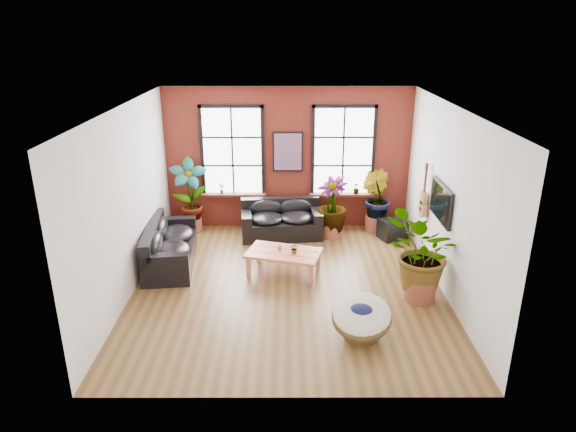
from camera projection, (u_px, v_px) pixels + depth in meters
name	position (u px, v px, depth m)	size (l,w,h in m)	color
room	(288.00, 200.00, 9.69)	(6.04, 6.54, 3.54)	brown
sofa_back	(281.00, 220.00, 12.45)	(2.00, 1.12, 0.88)	black
sofa_left	(168.00, 246.00, 10.96)	(1.17, 2.34, 0.89)	black
coffee_table	(284.00, 254.00, 10.55)	(1.66, 1.22, 0.57)	#DB6E4E
papasan_chair	(362.00, 317.00, 8.36)	(1.22, 1.23, 0.74)	brown
poster	(288.00, 152.00, 12.46)	(0.74, 0.06, 0.98)	black
tv_wall_unit	(435.00, 202.00, 10.18)	(0.13, 1.86, 1.20)	black
media_box	(392.00, 229.00, 12.32)	(0.73, 0.68, 0.49)	black
pot_back_left	(192.00, 225.00, 12.76)	(0.52, 0.52, 0.34)	brown
pot_back_right	(376.00, 223.00, 12.83)	(0.66, 0.66, 0.39)	brown
pot_right_wall	(420.00, 289.00, 9.60)	(0.68, 0.68, 0.42)	brown
pot_mid	(330.00, 229.00, 12.46)	(0.64, 0.64, 0.36)	brown
floor_plant_back_left	(189.00, 193.00, 12.47)	(0.90, 0.61, 1.71)	#234111
floor_plant_back_right	(375.00, 198.00, 12.63)	(0.77, 0.62, 1.39)	#234111
floor_plant_right_wall	(423.00, 254.00, 9.37)	(1.37, 1.19, 1.52)	#234111
floor_plant_mid	(332.00, 204.00, 12.27)	(0.75, 0.75, 1.34)	#234111
table_plant	(295.00, 248.00, 10.42)	(0.19, 0.17, 0.22)	#234111
sill_plant_left	(221.00, 188.00, 12.73)	(0.14, 0.10, 0.27)	#234111
sill_plant_right	(356.00, 188.00, 12.73)	(0.15, 0.15, 0.27)	#234111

